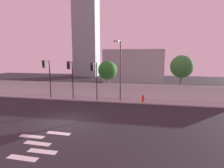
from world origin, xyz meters
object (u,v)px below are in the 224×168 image
at_px(roadside_tree_leftmost, 108,70).
at_px(traffic_light_right, 94,73).
at_px(fire_hydrant, 143,98).
at_px(traffic_light_left, 47,71).
at_px(roadside_tree_midleft, 182,67).
at_px(street_lamp_curbside, 120,66).
at_px(traffic_light_center, 70,72).

bearing_deg(roadside_tree_leftmost, traffic_light_right, -103.18).
relative_size(traffic_light_right, fire_hydrant, 5.48).
xyz_separation_m(traffic_light_left, roadside_tree_leftmost, (7.05, 3.51, -0.08)).
height_order(fire_hydrant, roadside_tree_leftmost, roadside_tree_leftmost).
relative_size(traffic_light_left, roadside_tree_leftmost, 0.99).
bearing_deg(roadside_tree_midleft, street_lamp_curbside, -158.84).
height_order(street_lamp_curbside, roadside_tree_midleft, street_lamp_curbside).
relative_size(traffic_light_center, street_lamp_curbside, 0.67).
bearing_deg(roadside_tree_midleft, traffic_light_left, -168.11).
xyz_separation_m(traffic_light_left, traffic_light_center, (3.23, -0.11, -0.06)).
xyz_separation_m(street_lamp_curbside, fire_hydrant, (2.79, -0.06, -3.73)).
distance_m(traffic_light_right, fire_hydrant, 6.50).
relative_size(fire_hydrant, roadside_tree_leftmost, 0.17).
height_order(traffic_light_right, roadside_tree_midleft, roadside_tree_midleft).
bearing_deg(traffic_light_center, traffic_light_left, 177.98).
bearing_deg(traffic_light_left, traffic_light_right, -0.36).
bearing_deg(traffic_light_center, fire_hydrant, 4.43).
relative_size(traffic_light_right, roadside_tree_leftmost, 0.93).
relative_size(traffic_light_center, roadside_tree_leftmost, 0.97).
distance_m(street_lamp_curbside, roadside_tree_midleft, 7.99).
bearing_deg(roadside_tree_leftmost, traffic_light_center, -136.55).
bearing_deg(roadside_tree_midleft, roadside_tree_leftmost, 180.00).
relative_size(traffic_light_center, roadside_tree_midleft, 0.84).
bearing_deg(traffic_light_center, roadside_tree_midleft, 15.10).
distance_m(traffic_light_center, roadside_tree_leftmost, 5.26).
bearing_deg(traffic_light_right, fire_hydrant, 5.97).
bearing_deg(traffic_light_left, roadside_tree_leftmost, 26.45).
xyz_separation_m(fire_hydrant, roadside_tree_midleft, (4.66, 2.94, 3.62)).
xyz_separation_m(fire_hydrant, roadside_tree_leftmost, (-4.94, 2.94, 3.02)).
height_order(fire_hydrant, roadside_tree_midleft, roadside_tree_midleft).
bearing_deg(street_lamp_curbside, roadside_tree_midleft, 21.16).
distance_m(traffic_light_left, street_lamp_curbside, 9.24).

